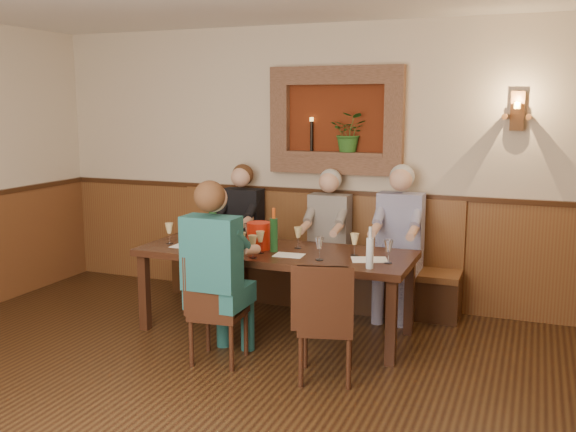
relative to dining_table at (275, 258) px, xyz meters
name	(u,v)px	position (x,y,z in m)	size (l,w,h in m)	color
ground_plane	(164,427)	(0.00, -1.85, -0.68)	(6.00, 6.00, 0.00)	black
room_shell	(153,125)	(0.00, -1.85, 1.21)	(6.04, 6.04, 2.82)	beige
wainscoting	(161,338)	(0.00, -1.85, -0.09)	(6.02, 6.02, 1.15)	brown
wall_niche	(339,125)	(0.24, 1.09, 1.13)	(1.36, 0.30, 1.06)	#5B200D
wall_sconce	(517,112)	(1.90, 1.08, 1.27)	(0.25, 0.20, 0.35)	brown
dining_table	(275,258)	(0.00, 0.00, 0.00)	(2.40, 0.90, 0.75)	black
bench	(311,271)	(0.00, 0.94, -0.35)	(3.00, 0.45, 1.11)	#381E0F
chair_near_left	(218,331)	(-0.16, -0.79, -0.42)	(0.42, 0.42, 0.87)	black
chair_near_right	(326,345)	(0.73, -0.80, -0.41)	(0.49, 0.49, 0.90)	black
person_bench_left	(239,243)	(-0.75, 0.84, -0.10)	(0.41, 0.50, 1.40)	black
person_bench_mid	(327,252)	(0.20, 0.84, -0.10)	(0.40, 0.49, 1.38)	#585350
person_bench_right	(398,255)	(0.91, 0.84, -0.07)	(0.43, 0.53, 1.45)	navy
person_chair_front	(218,287)	(-0.16, -0.78, -0.07)	(0.43, 0.53, 1.45)	navy
spittoon_bucket	(259,236)	(-0.15, -0.02, 0.19)	(0.21, 0.21, 0.24)	red
wine_bottle_green_a	(274,234)	(0.01, -0.06, 0.23)	(0.07, 0.07, 0.38)	#19471E
wine_bottle_green_b	(213,223)	(-0.70, 0.18, 0.24)	(0.09, 0.09, 0.40)	#19471E
water_bottle	(370,252)	(0.93, -0.32, 0.20)	(0.08, 0.08, 0.33)	silver
tasting_sheet_a	(188,246)	(-0.78, -0.15, 0.08)	(0.29, 0.21, 0.00)	white
tasting_sheet_b	(289,255)	(0.19, -0.15, 0.08)	(0.25, 0.18, 0.00)	white
tasting_sheet_c	(369,260)	(0.86, -0.06, 0.08)	(0.29, 0.21, 0.00)	white
tasting_sheet_d	(218,253)	(-0.42, -0.28, 0.08)	(0.28, 0.20, 0.00)	white
wine_glass_0	(169,233)	(-1.00, -0.11, 0.17)	(0.08, 0.08, 0.19)	#D6C180
wine_glass_1	(197,232)	(-0.80, 0.04, 0.17)	(0.08, 0.08, 0.19)	white
wine_glass_2	(215,238)	(-0.51, -0.15, 0.17)	(0.08, 0.08, 0.19)	#D6C180
wine_glass_3	(248,234)	(-0.32, 0.13, 0.17)	(0.08, 0.08, 0.19)	white
wine_glass_4	(260,242)	(-0.08, -0.15, 0.17)	(0.08, 0.08, 0.19)	#D6C180
wine_glass_5	(298,238)	(0.16, 0.14, 0.17)	(0.08, 0.08, 0.19)	#D6C180
wine_glass_6	(319,249)	(0.48, -0.21, 0.17)	(0.08, 0.08, 0.19)	white
wine_glass_7	(355,245)	(0.70, 0.04, 0.17)	(0.08, 0.08, 0.19)	#D6C180
wine_glass_8	(388,252)	(1.03, -0.11, 0.17)	(0.08, 0.08, 0.19)	white
wine_glass_9	(242,244)	(-0.20, -0.27, 0.17)	(0.08, 0.08, 0.19)	#D6C180
wine_glass_10	(253,247)	(-0.06, -0.34, 0.17)	(0.08, 0.08, 0.19)	#D6C180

